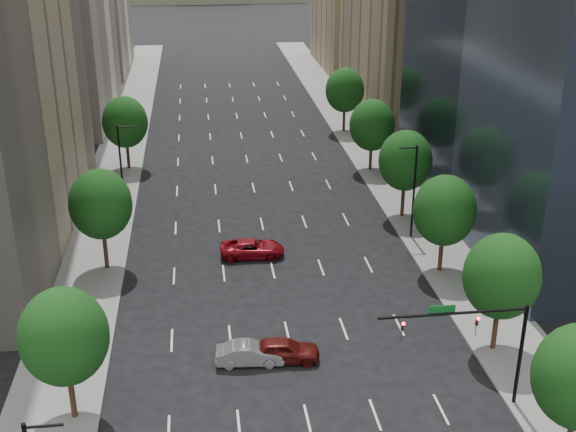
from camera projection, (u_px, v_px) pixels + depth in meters
name	position (u px, v px, depth m)	size (l,w,h in m)	color
sidewalk_left	(100.00, 231.00, 70.38)	(6.00, 200.00, 0.15)	slate
sidewalk_right	(416.00, 215.00, 73.94)	(6.00, 200.00, 0.15)	slate
filler_left	(87.00, 21.00, 135.25)	(14.00, 26.00, 18.00)	beige
parking_tan_right	(409.00, 8.00, 105.76)	(14.00, 30.00, 30.00)	#8C7759
filler_right	(358.00, 24.00, 138.64)	(14.00, 26.00, 16.00)	#8C7759
tree_right_1	(502.00, 277.00, 49.63)	(5.20, 5.20, 8.75)	#382316
tree_right_2	(445.00, 211.00, 60.65)	(5.20, 5.20, 8.61)	#382316
tree_right_3	(405.00, 161.00, 71.50)	(5.20, 5.20, 8.89)	#382316
tree_right_4	(372.00, 125.00, 84.46)	(5.20, 5.20, 8.46)	#382316
tree_right_5	(345.00, 90.00, 98.97)	(5.20, 5.20, 8.75)	#382316
tree_left_0	(64.00, 337.00, 42.76)	(5.20, 5.20, 8.75)	#382316
tree_left_1	(101.00, 204.00, 60.95)	(5.20, 5.20, 8.97)	#382316
tree_left_2	(125.00, 122.00, 84.81)	(5.20, 5.20, 8.68)	#382316
streetlight_rn	(413.00, 189.00, 67.27)	(1.70, 0.20, 9.00)	black
streetlight_ln	(122.00, 166.00, 73.32)	(1.70, 0.20, 9.00)	black
traffic_signal	(484.00, 335.00, 43.97)	(9.12, 0.40, 7.38)	black
car_maroon	(283.00, 350.00, 50.29)	(1.99, 4.94, 1.68)	#52110D
car_silver	(250.00, 354.00, 50.04)	(1.61, 4.60, 1.52)	#96959A
car_red_far	(252.00, 248.00, 65.24)	(2.61, 5.65, 1.57)	maroon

